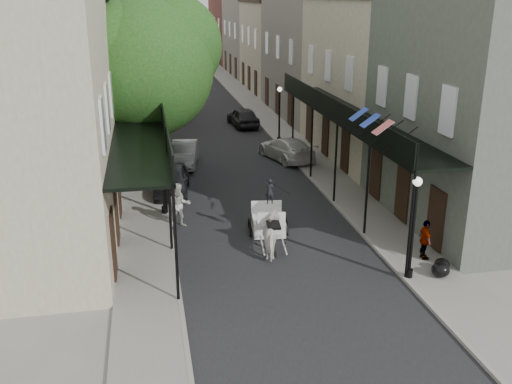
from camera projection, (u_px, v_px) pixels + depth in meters
name	position (u px, v px, depth m)	size (l,w,h in m)	color
ground	(282.00, 265.00, 21.33)	(140.00, 140.00, 0.00)	gray
road	(215.00, 139.00, 39.88)	(8.00, 90.00, 0.01)	black
sidewalk_left	(143.00, 142.00, 38.95)	(2.20, 90.00, 0.12)	gray
sidewalk_right	(285.00, 135.00, 40.76)	(2.20, 90.00, 0.12)	gray
building_row_left	(92.00, 51.00, 45.87)	(5.00, 80.00, 10.50)	beige
building_row_right	(299.00, 48.00, 48.99)	(5.00, 80.00, 10.50)	gray
gallery_left	(144.00, 125.00, 25.61)	(2.20, 18.05, 4.88)	black
gallery_right	(347.00, 116.00, 27.34)	(2.20, 18.05, 4.88)	black
tree_near	(152.00, 61.00, 27.88)	(7.31, 6.80, 9.63)	#382619
tree_far	(148.00, 49.00, 41.07)	(6.45, 6.00, 8.61)	#382619
lamppost_right_near	(413.00, 226.00, 19.55)	(0.32, 0.32, 3.71)	black
lamppost_left	(163.00, 172.00, 25.48)	(0.32, 0.32, 3.71)	black
lamppost_right_far	(279.00, 114.00, 38.09)	(0.32, 0.32, 3.71)	black
horse	(274.00, 235.00, 22.00)	(0.84, 1.84, 1.55)	white
carriage	(267.00, 208.00, 24.20)	(1.75, 2.42, 2.60)	black
pedestrian_walking	(179.00, 206.00, 24.52)	(0.96, 0.75, 1.98)	#B7B7AD
pedestrian_sidewalk_left	(137.00, 146.00, 34.21)	(1.09, 0.63, 1.69)	gray
pedestrian_sidewalk_right	(425.00, 240.00, 21.32)	(0.91, 0.38, 1.55)	gray
car_left_near	(172.00, 180.00, 28.80)	(1.66, 4.13, 1.41)	black
car_left_mid	(184.00, 154.00, 33.62)	(1.46, 4.20, 1.38)	#96969B
car_left_far	(171.00, 107.00, 47.42)	(2.40, 5.21, 1.45)	black
car_right_near	(286.00, 149.00, 34.74)	(1.92, 4.73, 1.37)	silver
car_right_far	(243.00, 117.00, 43.56)	(1.75, 4.35, 1.48)	black
trash_bags	(441.00, 268.00, 20.30)	(0.90, 1.05, 0.55)	black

